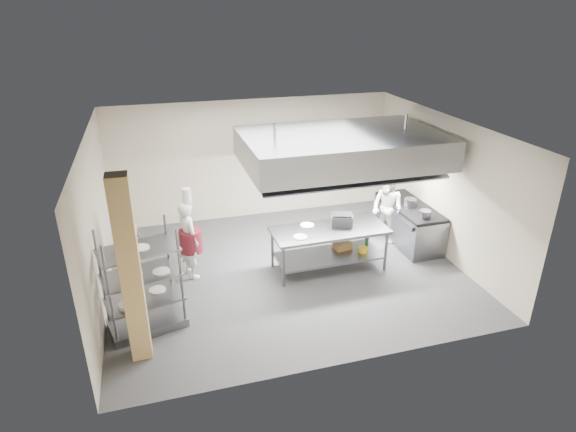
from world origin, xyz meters
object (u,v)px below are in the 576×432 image
object	(u,v)px
chef_head	(189,240)
griddle	(342,220)
cooking_range	(408,224)
stockpot	(410,203)
island	(329,249)
pass_rack	(142,280)
chef_plating	(130,250)
chef_line	(387,209)

from	to	relation	value
chef_head	griddle	bearing A→B (deg)	-118.79
cooking_range	stockpot	distance (m)	0.58
griddle	stockpot	xyz separation A→B (m)	(1.84, 0.46, -0.02)
stockpot	island	bearing A→B (deg)	-164.33
chef_head	griddle	size ratio (longest dim) A/B	3.73
island	pass_rack	xyz separation A→B (m)	(-3.67, -1.01, 0.47)
griddle	chef_plating	bearing A→B (deg)	-163.62
pass_rack	chef_plating	xyz separation A→B (m)	(-0.20, 1.20, -0.01)
stockpot	griddle	bearing A→B (deg)	-165.81
cooking_range	chef_head	bearing A→B (deg)	-178.04
chef_head	chef_plating	bearing A→B (deg)	84.73
island	griddle	bearing A→B (deg)	23.07
cooking_range	chef_head	world-z (taller)	chef_head
pass_rack	stockpot	bearing A→B (deg)	1.21
chef_head	chef_plating	distance (m)	1.15
chef_head	griddle	distance (m)	3.11
chef_line	griddle	bearing A→B (deg)	-82.57
pass_rack	chef_plating	distance (m)	1.21
island	stockpot	size ratio (longest dim) A/B	8.60
pass_rack	chef_line	xyz separation A→B (m)	(5.38, 1.85, -0.11)
pass_rack	chef_head	world-z (taller)	pass_rack
island	cooking_range	bearing A→B (deg)	16.42
stockpot	chef_line	bearing A→B (deg)	151.99
chef_line	island	bearing A→B (deg)	-83.04
island	chef_plating	xyz separation A→B (m)	(-3.87, 0.19, 0.46)
chef_head	chef_line	xyz separation A→B (m)	(4.48, 0.32, 0.00)
chef_line	stockpot	bearing A→B (deg)	42.98
chef_line	stockpot	xyz separation A→B (m)	(0.44, -0.23, 0.18)
chef_plating	griddle	distance (m)	4.18
chef_head	stockpot	world-z (taller)	chef_head
pass_rack	cooking_range	distance (m)	6.14
island	chef_plating	bearing A→B (deg)	176.49
chef_line	griddle	distance (m)	1.58
chef_head	chef_plating	xyz separation A→B (m)	(-1.10, -0.33, 0.11)
chef_plating	griddle	world-z (taller)	chef_plating
chef_plating	island	bearing A→B (deg)	102.98
island	chef_head	bearing A→B (deg)	168.74
island	chef_line	distance (m)	1.94
cooking_range	griddle	xyz separation A→B (m)	(-1.90, -0.55, 0.60)
island	chef_line	bearing A→B (deg)	25.21
chef_head	stockpot	bearing A→B (deg)	-110.81
pass_rack	chef_head	distance (m)	1.77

